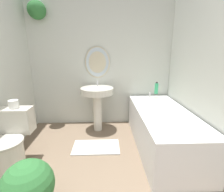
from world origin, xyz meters
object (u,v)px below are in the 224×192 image
object	(u,v)px
toilet	(11,145)
potted_plant	(28,187)
pedestal_sink	(97,98)
shampoo_bottle	(156,88)
toilet_paper_roll	(14,104)
bathtub	(162,128)

from	to	relation	value
toilet	potted_plant	bearing A→B (deg)	-51.99
pedestal_sink	shampoo_bottle	world-z (taller)	pedestal_sink
pedestal_sink	potted_plant	world-z (taller)	pedestal_sink
shampoo_bottle	toilet_paper_roll	world-z (taller)	shampoo_bottle
pedestal_sink	potted_plant	bearing A→B (deg)	-106.43
potted_plant	toilet_paper_roll	bearing A→B (deg)	120.84
bathtub	shampoo_bottle	distance (m)	0.82
toilet	pedestal_sink	distance (m)	1.41
potted_plant	pedestal_sink	bearing A→B (deg)	73.57
potted_plant	toilet_paper_roll	size ratio (longest dim) A/B	4.86
bathtub	pedestal_sink	bearing A→B (deg)	149.16
toilet	potted_plant	world-z (taller)	toilet
toilet	bathtub	size ratio (longest dim) A/B	0.42
pedestal_sink	shampoo_bottle	size ratio (longest dim) A/B	4.08
bathtub	potted_plant	distance (m)	1.77
shampoo_bottle	potted_plant	size ratio (longest dim) A/B	0.40
shampoo_bottle	toilet_paper_roll	bearing A→B (deg)	-155.26
pedestal_sink	shampoo_bottle	distance (m)	1.07
potted_plant	toilet_paper_roll	xyz separation A→B (m)	(-0.48, 0.80, 0.45)
bathtub	potted_plant	world-z (taller)	bathtub
shampoo_bottle	potted_plant	xyz separation A→B (m)	(-1.53, -1.72, -0.42)
bathtub	toilet_paper_roll	world-z (taller)	toilet_paper_roll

